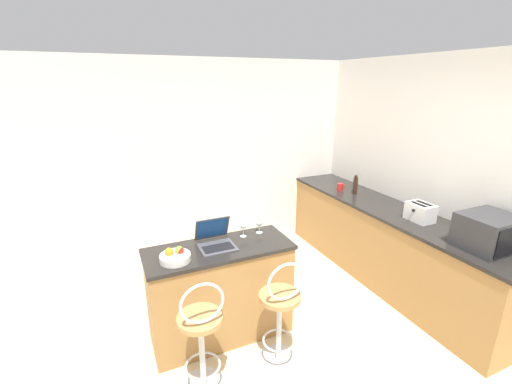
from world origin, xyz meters
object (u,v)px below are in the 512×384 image
bar_stool_near (202,341)px  mug_red (340,187)px  microwave (489,232)px  wine_glass_short (259,223)px  bar_stool_far (280,317)px  fruit_bowl (175,256)px  pepper_mill (355,185)px  laptop (215,239)px  wine_glass_tall (243,226)px  toaster (420,212)px

bar_stool_near → mug_red: size_ratio=10.55×
microwave → wine_glass_short: (-1.68, 1.10, -0.05)m
bar_stool_near → bar_stool_far: size_ratio=1.00×
microwave → mug_red: microwave is taller
fruit_bowl → pepper_mill: size_ratio=0.98×
laptop → wine_glass_tall: laptop is taller
laptop → pepper_mill: (2.10, 0.66, 0.06)m
bar_stool_near → toaster: 2.52m
mug_red → pepper_mill: bearing=-67.2°
bar_stool_near → microwave: (2.46, -0.41, 0.60)m
bar_stool_far → wine_glass_short: bearing=79.9°
microwave → toaster: size_ratio=1.77×
wine_glass_short → fruit_bowl: bearing=-166.0°
toaster → mug_red: bearing=95.3°
bar_stool_far → pepper_mill: pepper_mill is taller
fruit_bowl → pepper_mill: (2.48, 0.80, 0.08)m
toaster → pepper_mill: bearing=91.6°
pepper_mill → laptop: bearing=-162.4°
wine_glass_tall → bar_stool_far: bearing=-85.8°
wine_glass_short → toaster: bearing=-13.7°
wine_glass_tall → pepper_mill: 1.90m
fruit_bowl → microwave: bearing=-19.3°
bar_stool_near → fruit_bowl: fruit_bowl is taller
bar_stool_near → wine_glass_tall: size_ratio=7.04×
laptop → microwave: bearing=-25.4°
toaster → wine_glass_short: (-1.66, 0.41, 0.01)m
bar_stool_near → toaster: bearing=6.5°
microwave → pepper_mill: 1.68m
wine_glass_tall → microwave: bearing=-30.3°
wine_glass_short → bar_stool_near: bearing=-138.7°
bar_stool_far → wine_glass_tall: wine_glass_tall is taller
fruit_bowl → pepper_mill: pepper_mill is taller
microwave → bar_stool_near: bearing=170.6°
fruit_bowl → laptop: bearing=19.3°
toaster → laptop: bearing=171.2°
wine_glass_short → pepper_mill: pepper_mill is taller
laptop → fruit_bowl: 0.40m
laptop → mug_red: bearing=23.1°
bar_stool_far → wine_glass_tall: bearing=94.2°
microwave → mug_red: size_ratio=4.84×
bar_stool_far → mug_red: bearing=41.3°
laptop → pepper_mill: pepper_mill is taller
mug_red → wine_glass_tall: 1.90m
mug_red → pepper_mill: (0.08, -0.20, 0.07)m
toaster → mug_red: toaster is taller
bar_stool_far → wine_glass_tall: (-0.05, 0.67, 0.55)m
bar_stool_near → laptop: size_ratio=3.14×
laptop → microwave: (2.15, -1.02, 0.09)m
microwave → wine_glass_short: bearing=146.9°
laptop → toaster: (2.13, -0.33, 0.03)m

